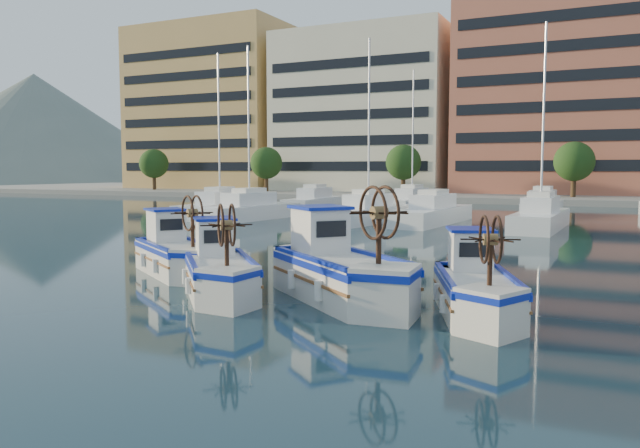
{
  "coord_description": "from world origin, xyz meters",
  "views": [
    {
      "loc": [
        8.09,
        -14.66,
        3.37
      ],
      "look_at": [
        -1.15,
        4.67,
        1.5
      ],
      "focal_mm": 35.0,
      "sensor_mm": 36.0,
      "label": 1
    }
  ],
  "objects_px": {
    "fishing_boat_b": "(219,268)",
    "fishing_boat_d": "(476,286)",
    "fishing_boat_a": "(175,252)",
    "fishing_boat_c": "(338,268)"
  },
  "relations": [
    {
      "from": "fishing_boat_b",
      "to": "fishing_boat_d",
      "type": "height_order",
      "value": "fishing_boat_b"
    },
    {
      "from": "fishing_boat_b",
      "to": "fishing_boat_d",
      "type": "relative_size",
      "value": 0.99
    },
    {
      "from": "fishing_boat_a",
      "to": "fishing_boat_c",
      "type": "distance_m",
      "value": 6.59
    },
    {
      "from": "fishing_boat_c",
      "to": "fishing_boat_d",
      "type": "relative_size",
      "value": 1.18
    },
    {
      "from": "fishing_boat_a",
      "to": "fishing_boat_b",
      "type": "distance_m",
      "value": 3.87
    },
    {
      "from": "fishing_boat_b",
      "to": "fishing_boat_c",
      "type": "distance_m",
      "value": 3.3
    },
    {
      "from": "fishing_boat_a",
      "to": "fishing_boat_b",
      "type": "bearing_deg",
      "value": -89.47
    },
    {
      "from": "fishing_boat_a",
      "to": "fishing_boat_c",
      "type": "height_order",
      "value": "fishing_boat_c"
    },
    {
      "from": "fishing_boat_a",
      "to": "fishing_boat_b",
      "type": "relative_size",
      "value": 1.06
    },
    {
      "from": "fishing_boat_c",
      "to": "fishing_boat_d",
      "type": "xyz_separation_m",
      "value": [
        3.56,
        -0.12,
        -0.16
      ]
    }
  ]
}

